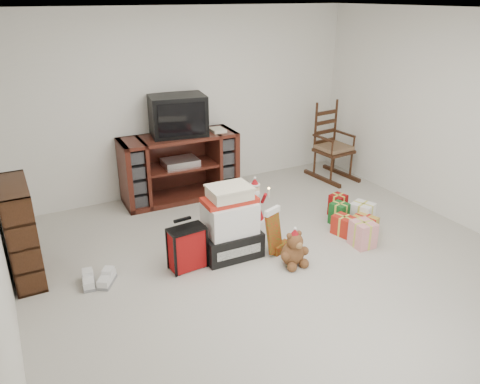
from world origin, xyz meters
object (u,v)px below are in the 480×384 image
(gift_pile, at_px, (230,226))
(mrs_claus_figurine, at_px, (217,238))
(bookshelf, at_px, (21,233))
(gift_cluster, at_px, (351,220))
(red_suitcase, at_px, (187,248))
(santa_figurine, at_px, (255,205))
(teddy_bear, at_px, (293,250))
(crt_television, at_px, (178,115))
(rocking_chair, at_px, (331,151))
(sneaker_pair, at_px, (98,280))
(tv_stand, at_px, (180,167))

(gift_pile, bearing_deg, mrs_claus_figurine, 160.21)
(bookshelf, distance_m, gift_cluster, 3.65)
(bookshelf, bearing_deg, gift_pile, -16.22)
(red_suitcase, height_order, santa_figurine, santa_figurine)
(teddy_bear, relative_size, mrs_claus_figurine, 0.69)
(gift_cluster, bearing_deg, crt_television, 127.51)
(teddy_bear, xyz_separation_m, gift_cluster, (1.08, 0.35, -0.05))
(gift_pile, distance_m, mrs_claus_figurine, 0.20)
(red_suitcase, height_order, crt_television, crt_television)
(red_suitcase, distance_m, mrs_claus_figurine, 0.39)
(rocking_chair, bearing_deg, sneaker_pair, -166.93)
(rocking_chair, bearing_deg, bookshelf, -175.32)
(red_suitcase, xyz_separation_m, gift_cluster, (2.08, -0.10, -0.12))
(gift_pile, bearing_deg, gift_cluster, -3.86)
(bookshelf, distance_m, teddy_bear, 2.72)
(gift_pile, height_order, teddy_bear, gift_pile)
(gift_pile, xyz_separation_m, red_suitcase, (-0.51, -0.05, -0.11))
(bookshelf, height_order, teddy_bear, bookshelf)
(rocking_chair, relative_size, gift_cluster, 1.28)
(gift_cluster, height_order, crt_television, crt_television)
(tv_stand, distance_m, rocking_chair, 2.36)
(bookshelf, relative_size, red_suitcase, 1.82)
(bookshelf, bearing_deg, red_suitcase, -23.08)
(red_suitcase, bearing_deg, gift_pile, 0.98)
(santa_figurine, height_order, gift_cluster, santa_figurine)
(tv_stand, height_order, gift_cluster, tv_stand)
(bookshelf, distance_m, red_suitcase, 1.62)
(sneaker_pair, relative_size, gift_cluster, 0.40)
(tv_stand, height_order, crt_television, crt_television)
(santa_figurine, relative_size, mrs_claus_figurine, 1.05)
(bookshelf, xyz_separation_m, gift_pile, (1.99, -0.58, -0.13))
(teddy_bear, relative_size, crt_television, 0.48)
(bookshelf, xyz_separation_m, crt_television, (2.10, 1.16, 0.68))
(gift_cluster, bearing_deg, mrs_claus_figurine, 173.33)
(mrs_claus_figurine, bearing_deg, gift_cluster, -6.67)
(rocking_chair, height_order, sneaker_pair, rocking_chair)
(tv_stand, height_order, sneaker_pair, tv_stand)
(teddy_bear, bearing_deg, crt_television, 99.47)
(teddy_bear, height_order, mrs_claus_figurine, mrs_claus_figurine)
(rocking_chair, xyz_separation_m, gift_pile, (-2.43, -1.39, -0.07))
(gift_cluster, distance_m, crt_television, 2.60)
(sneaker_pair, distance_m, crt_television, 2.51)
(mrs_claus_figurine, bearing_deg, gift_pile, -21.28)
(tv_stand, height_order, red_suitcase, tv_stand)
(sneaker_pair, distance_m, gift_cluster, 2.98)
(gift_cluster, bearing_deg, rocking_chair, 60.66)
(red_suitcase, relative_size, sneaker_pair, 1.47)
(red_suitcase, relative_size, mrs_claus_figurine, 0.99)
(bookshelf, distance_m, rocking_chair, 4.49)
(santa_figurine, distance_m, sneaker_pair, 2.11)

